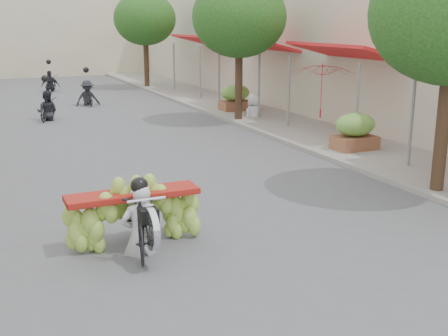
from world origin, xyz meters
TOP-DOWN VIEW (x-y plane):
  - sidewalk_right at (7.00, 15.00)m, footprint 4.00×60.00m
  - shophouse_row_right at (11.99, 14.00)m, footprint 9.77×40.00m
  - far_building at (0.00, 38.00)m, footprint 20.00×6.00m
  - street_tree_mid at (5.40, 14.00)m, footprint 3.40×3.40m
  - street_tree_far at (5.40, 26.00)m, footprint 3.40×3.40m
  - produce_crate_mid at (6.20, 8.00)m, footprint 1.20×0.88m
  - produce_crate_far at (6.20, 16.00)m, footprint 1.20×0.88m
  - banana_motorbike at (-1.32, 3.69)m, footprint 2.20×1.96m
  - market_umbrella at (6.18, 9.71)m, footprint 2.31×2.31m
  - pedestrian at (6.18, 14.27)m, footprint 0.97×0.73m
  - bg_motorbike_a at (-1.08, 17.29)m, footprint 1.10×1.55m
  - bg_motorbike_b at (1.06, 20.58)m, footprint 1.10×1.53m
  - bg_motorbike_c at (0.22, 26.60)m, footprint 1.12×1.59m

SIDE VIEW (x-z plane):
  - sidewalk_right at x=7.00m, z-range 0.00..0.12m
  - produce_crate_mid at x=6.20m, z-range 0.13..1.29m
  - produce_crate_far at x=6.20m, z-range 0.13..1.29m
  - banana_motorbike at x=-1.32m, z-range -0.37..1.80m
  - bg_motorbike_a at x=-1.08m, z-range -0.20..1.75m
  - bg_motorbike_c at x=0.22m, z-range -0.15..1.80m
  - bg_motorbike_b at x=1.06m, z-range -0.09..1.86m
  - pedestrian at x=6.18m, z-range 0.12..1.88m
  - market_umbrella at x=6.18m, z-range 1.60..3.31m
  - shophouse_row_right at x=11.99m, z-range 0.00..6.00m
  - far_building at x=0.00m, z-range 0.00..7.00m
  - street_tree_mid at x=5.40m, z-range 1.16..6.41m
  - street_tree_far at x=5.40m, z-range 1.16..6.41m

